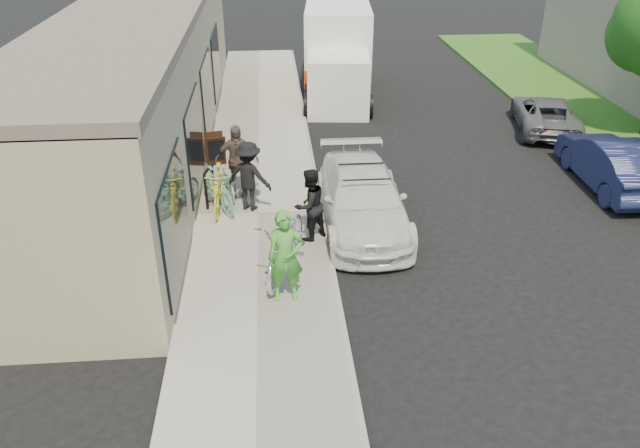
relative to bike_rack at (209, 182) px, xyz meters
name	(u,v)px	position (x,y,z in m)	size (l,w,h in m)	color
ground	(356,282)	(3.17, -3.58, -0.73)	(120.00, 120.00, 0.00)	black
sidewalk	(258,215)	(1.17, -0.58, -0.66)	(3.00, 34.00, 0.15)	#A5A095
curb	(322,213)	(2.72, -0.58, -0.67)	(0.12, 34.00, 0.13)	gray
storefront	(145,79)	(-2.07, 4.41, 1.39)	(3.60, 20.00, 4.22)	tan
bike_rack	(209,182)	(0.00, 0.00, 0.00)	(0.19, 0.67, 0.96)	black
sandwich_board	(215,149)	(-0.02, 2.51, -0.13)	(0.65, 0.65, 0.89)	black
sedan_white	(362,198)	(3.64, -1.09, -0.05)	(1.92, 4.70, 1.40)	silver
sedan_silver	(356,186)	(3.63, 0.00, -0.23)	(1.18, 2.93, 1.00)	gray
moving_truck	(338,56)	(4.22, 9.81, 0.68)	(3.02, 6.66, 3.18)	white
far_car_blue	(612,163)	(10.55, 0.48, -0.05)	(1.45, 4.16, 1.37)	#171E47
far_car_gray	(545,114)	(10.58, 4.93, -0.18)	(1.82, 3.95, 1.10)	#515356
tandem_bike	(287,243)	(1.79, -3.23, 0.07)	(0.87, 2.49, 1.31)	silver
woman_rider	(286,257)	(1.74, -4.21, 0.34)	(0.67, 0.44, 1.85)	green
man_standing	(309,205)	(2.34, -1.92, 0.25)	(0.81, 0.63, 1.66)	black
cruiser_bike_a	(217,190)	(0.20, -0.28, -0.07)	(0.48, 1.70, 1.02)	#7DBAA3
cruiser_bike_b	(229,180)	(0.44, 0.49, -0.18)	(0.53, 1.52, 0.80)	#7DBAA3
cruiser_bike_c	(218,189)	(0.24, -0.31, -0.04)	(0.51, 1.80, 1.08)	yellow
bystander_a	(249,176)	(0.99, -0.34, 0.28)	(1.12, 0.64, 1.73)	black
bystander_b	(237,161)	(0.68, 0.46, 0.35)	(1.10, 0.46, 1.87)	brown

